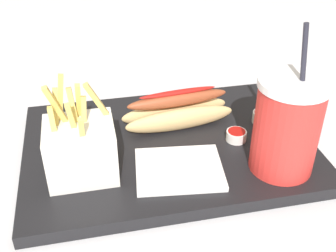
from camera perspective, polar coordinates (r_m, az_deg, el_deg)
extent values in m
cube|color=silver|center=(0.70, 0.00, -4.09)|extent=(2.40, 2.40, 0.02)
cube|color=black|center=(0.69, 0.00, -2.77)|extent=(0.46, 0.32, 0.02)
cylinder|color=red|center=(0.62, 15.57, -0.39)|extent=(0.09, 0.09, 0.13)
cylinder|color=white|center=(0.58, 16.61, 5.48)|extent=(0.10, 0.10, 0.01)
cylinder|color=#262633|center=(0.57, 17.80, 9.14)|extent=(0.02, 0.01, 0.08)
cube|color=white|center=(0.61, -11.57, -3.20)|extent=(0.10, 0.08, 0.08)
cube|color=#E5C660|center=(0.60, -14.82, 1.34)|extent=(0.01, 0.03, 0.07)
cube|color=#E5C660|center=(0.59, -9.33, 3.13)|extent=(0.04, 0.02, 0.07)
cube|color=#E5C660|center=(0.60, -11.88, 2.94)|extent=(0.01, 0.02, 0.07)
cube|color=#E5C660|center=(0.58, -12.77, 0.83)|extent=(0.01, 0.02, 0.06)
cube|color=#E5C660|center=(0.60, -12.41, 1.50)|extent=(0.01, 0.02, 0.08)
cube|color=#E5C660|center=(0.58, -15.08, -0.17)|extent=(0.01, 0.01, 0.06)
cube|color=#E5C660|center=(0.59, -11.23, 1.20)|extent=(0.01, 0.02, 0.06)
cube|color=#E5C660|center=(0.58, -14.55, 2.25)|extent=(0.03, 0.03, 0.08)
cube|color=#E5C660|center=(0.57, -11.43, -1.14)|extent=(0.01, 0.02, 0.06)
cube|color=#E5C660|center=(0.59, -14.23, 2.93)|extent=(0.02, 0.01, 0.09)
ellipsoid|color=#DBB775|center=(0.71, 1.64, 0.95)|extent=(0.19, 0.05, 0.04)
ellipsoid|color=#DBB775|center=(0.73, 0.94, 2.06)|extent=(0.19, 0.05, 0.04)
ellipsoid|color=#994728|center=(0.70, 1.32, 3.59)|extent=(0.17, 0.04, 0.02)
ellipsoid|color=red|center=(0.70, 1.33, 4.52)|extent=(0.13, 0.02, 0.01)
cylinder|color=white|center=(0.69, 9.13, -1.29)|extent=(0.03, 0.03, 0.02)
cylinder|color=#B2140F|center=(0.69, 9.18, -0.87)|extent=(0.03, 0.03, 0.01)
cylinder|color=white|center=(0.75, 12.68, 1.13)|extent=(0.04, 0.04, 0.02)
cylinder|color=#B2140F|center=(0.74, 12.75, 1.63)|extent=(0.03, 0.03, 0.01)
cube|color=white|center=(0.62, 1.85, -5.76)|extent=(0.14, 0.12, 0.01)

